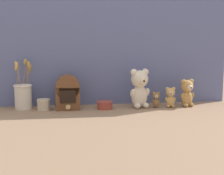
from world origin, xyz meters
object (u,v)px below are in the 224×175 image
at_px(teddy_bear_medium, 187,92).
at_px(flower_vase, 23,94).
at_px(teddy_bear_large, 140,87).
at_px(teddy_bear_tiny, 156,99).
at_px(vintage_radio, 68,92).
at_px(decorative_tin_tall, 44,105).
at_px(decorative_tin_short, 105,105).
at_px(teddy_bear_small, 170,97).

height_order(teddy_bear_medium, flower_vase, flower_vase).
bearing_deg(teddy_bear_large, teddy_bear_tiny, -2.58).
distance_m(flower_vase, vintage_radio, 0.29).
height_order(decorative_tin_tall, decorative_tin_short, decorative_tin_tall).
height_order(teddy_bear_medium, decorative_tin_tall, teddy_bear_medium).
xyz_separation_m(flower_vase, decorative_tin_tall, (0.13, -0.07, -0.06)).
xyz_separation_m(vintage_radio, decorative_tin_tall, (-0.16, -0.01, -0.08)).
bearing_deg(vintage_radio, decorative_tin_short, -6.54).
bearing_deg(decorative_tin_tall, teddy_bear_large, -0.04).
distance_m(teddy_bear_large, decorative_tin_tall, 0.64).
bearing_deg(teddy_bear_small, decorative_tin_short, -179.85).
distance_m(teddy_bear_large, decorative_tin_short, 0.26).
bearing_deg(decorative_tin_short, teddy_bear_large, 3.81).
xyz_separation_m(teddy_bear_medium, decorative_tin_tall, (-0.96, 0.00, -0.06)).
bearing_deg(teddy_bear_large, decorative_tin_short, -176.19).
distance_m(teddy_bear_tiny, decorative_tin_tall, 0.74).
bearing_deg(teddy_bear_small, vintage_radio, 177.81).
height_order(teddy_bear_medium, vintage_radio, vintage_radio).
height_order(teddy_bear_medium, decorative_tin_short, teddy_bear_medium).
bearing_deg(vintage_radio, flower_vase, 169.34).
distance_m(teddy_bear_large, vintage_radio, 0.47).
relative_size(teddy_bear_large, flower_vase, 0.79).
relative_size(vintage_radio, decorative_tin_tall, 2.73).
xyz_separation_m(teddy_bear_medium, teddy_bear_tiny, (-0.22, -0.00, -0.04)).
bearing_deg(teddy_bear_medium, flower_vase, 176.44).
bearing_deg(vintage_radio, teddy_bear_large, -1.40).
xyz_separation_m(teddy_bear_large, teddy_bear_tiny, (0.11, -0.01, -0.08)).
xyz_separation_m(teddy_bear_medium, flower_vase, (-1.09, 0.07, -0.00)).
relative_size(teddy_bear_large, teddy_bear_medium, 1.39).
distance_m(teddy_bear_medium, decorative_tin_tall, 0.96).
bearing_deg(decorative_tin_tall, decorative_tin_short, -2.34).
height_order(teddy_bear_small, decorative_tin_tall, teddy_bear_small).
bearing_deg(teddy_bear_medium, vintage_radio, 179.04).
bearing_deg(vintage_radio, decorative_tin_tall, -175.92).
distance_m(teddy_bear_medium, teddy_bear_tiny, 0.22).
relative_size(teddy_bear_small, decorative_tin_short, 1.28).
bearing_deg(teddy_bear_tiny, teddy_bear_large, 177.42).
relative_size(teddy_bear_large, decorative_tin_short, 2.45).
relative_size(teddy_bear_small, vintage_radio, 0.60).
bearing_deg(teddy_bear_small, teddy_bear_tiny, 174.38).
height_order(teddy_bear_tiny, decorative_tin_short, teddy_bear_tiny).
bearing_deg(vintage_radio, teddy_bear_small, -2.19).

